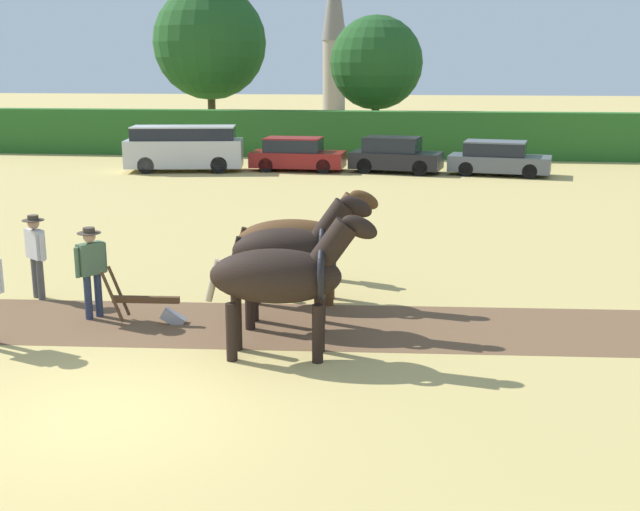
% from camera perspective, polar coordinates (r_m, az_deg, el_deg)
% --- Properties ---
extents(ground_plane, '(240.00, 240.00, 0.00)m').
position_cam_1_polar(ground_plane, '(11.57, -14.89, -10.84)').
color(ground_plane, tan).
extents(plowed_furrow_strip, '(26.28, 4.48, 0.01)m').
position_cam_1_polar(plowed_furrow_strip, '(15.66, -16.91, -4.50)').
color(plowed_furrow_strip, brown).
rests_on(plowed_furrow_strip, ground).
extents(hedgerow, '(68.81, 1.21, 2.36)m').
position_cam_1_polar(hedgerow, '(41.79, 1.57, 8.63)').
color(hedgerow, '#286023').
rests_on(hedgerow, ground).
extents(tree_far_left, '(6.37, 6.37, 9.07)m').
position_cam_1_polar(tree_far_left, '(47.14, -7.85, 14.77)').
color(tree_far_left, '#4C3823').
rests_on(tree_far_left, ground).
extents(tree_left, '(5.06, 5.06, 7.30)m').
position_cam_1_polar(tree_left, '(44.97, 4.02, 13.50)').
color(tree_left, '#4C3823').
rests_on(tree_left, ground).
extents(church_spire, '(2.37, 2.37, 15.40)m').
position_cam_1_polar(church_spire, '(78.75, 1.01, 15.89)').
color(church_spire, gray).
rests_on(church_spire, ground).
extents(draft_horse_lead_left, '(2.85, 1.08, 2.45)m').
position_cam_1_polar(draft_horse_lead_left, '(12.88, -2.66, -1.45)').
color(draft_horse_lead_left, black).
rests_on(draft_horse_lead_left, ground).
extents(draft_horse_lead_right, '(2.67, 1.02, 2.50)m').
position_cam_1_polar(draft_horse_lead_right, '(14.39, -2.00, 0.30)').
color(draft_horse_lead_right, black).
rests_on(draft_horse_lead_right, ground).
extents(draft_horse_trail_left, '(2.95, 1.05, 2.36)m').
position_cam_1_polar(draft_horse_trail_left, '(15.95, -1.46, 1.12)').
color(draft_horse_trail_left, '#513319').
rests_on(draft_horse_trail_left, ground).
extents(plow, '(1.52, 0.49, 1.13)m').
position_cam_1_polar(plow, '(15.13, -11.82, -3.59)').
color(plow, '#4C331E').
rests_on(plow, ground).
extents(farmer_at_plow, '(0.44, 0.58, 1.74)m').
position_cam_1_polar(farmer_at_plow, '(15.53, -15.96, -0.67)').
color(farmer_at_plow, '#28334C').
rests_on(farmer_at_plow, ground).
extents(farmer_beside_team, '(0.40, 0.56, 1.55)m').
position_cam_1_polar(farmer_beside_team, '(17.64, 0.81, 1.04)').
color(farmer_beside_team, '#28334C').
rests_on(farmer_beside_team, ground).
extents(farmer_onlooker_right, '(0.56, 0.46, 1.73)m').
position_cam_1_polar(farmer_onlooker_right, '(17.18, -19.57, 0.38)').
color(farmer_onlooker_right, '#4C4C4C').
rests_on(farmer_onlooker_right, ground).
extents(parked_van, '(5.38, 2.68, 2.02)m').
position_cam_1_polar(parked_van, '(36.59, -9.63, 7.55)').
color(parked_van, '#BCBCC1').
rests_on(parked_van, ground).
extents(parked_car_left, '(4.24, 1.97, 1.49)m').
position_cam_1_polar(parked_car_left, '(36.35, -1.68, 7.18)').
color(parked_car_left, maroon).
rests_on(parked_car_left, ground).
extents(parked_car_center_left, '(4.22, 2.49, 1.56)m').
position_cam_1_polar(parked_car_center_left, '(35.86, 5.35, 7.10)').
color(parked_car_center_left, black).
rests_on(parked_car_center_left, ground).
extents(parked_car_center, '(4.54, 2.57, 1.46)m').
position_cam_1_polar(parked_car_center, '(35.69, 12.56, 6.73)').
color(parked_car_center, '#565B66').
rests_on(parked_car_center, ground).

